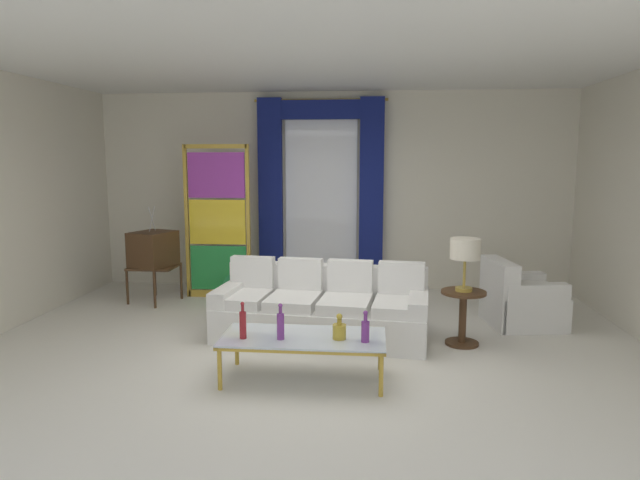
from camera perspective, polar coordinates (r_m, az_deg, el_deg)
name	(u,v)px	position (r m, az deg, el deg)	size (l,w,h in m)	color
ground_plane	(309,351)	(5.98, -1.08, -11.27)	(16.00, 16.00, 0.00)	silver
wall_rear	(332,191)	(8.69, 1.23, 5.00)	(8.00, 0.12, 3.00)	silver
wall_left	(6,201)	(7.56, -29.30, 3.44)	(0.12, 7.00, 3.00)	silver
ceiling_slab	(317,66)	(6.51, -0.30, 17.30)	(8.00, 7.60, 0.04)	white
curtained_window	(321,176)	(8.53, 0.06, 6.56)	(2.00, 0.17, 2.70)	white
couch_white_long	(322,310)	(6.36, 0.24, -7.17)	(2.42, 1.15, 0.86)	white
coffee_table	(304,339)	(5.16, -1.68, -10.08)	(1.48, 0.69, 0.41)	silver
bottle_blue_decanter	(281,325)	(5.03, -4.04, -8.60)	(0.07, 0.07, 0.33)	#753384
bottle_crystal_tall	(365,330)	(4.97, 4.64, -9.09)	(0.07, 0.07, 0.28)	#753384
bottle_amber_squat	(339,330)	(5.05, 1.98, -9.16)	(0.12, 0.12, 0.23)	gold
bottle_ruby_flask	(243,323)	(5.09, -7.86, -8.42)	(0.06, 0.06, 0.34)	maroon
vintage_tv	(153,251)	(8.14, -16.62, -1.04)	(0.67, 0.72, 1.35)	#472D19
armchair_white	(518,302)	(7.22, 19.55, -5.93)	(0.93, 0.92, 0.80)	white
stained_glass_divider	(218,225)	(8.15, -10.39, 1.52)	(0.95, 0.05, 2.20)	gold
peacock_figurine	(235,288)	(7.87, -8.61, -4.88)	(0.44, 0.60, 0.50)	beige
round_side_table	(463,313)	(6.28, 14.33, -7.18)	(0.48, 0.48, 0.59)	#472D19
table_lamp_brass	(465,251)	(6.13, 14.56, -1.11)	(0.32, 0.32, 0.57)	#B29338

